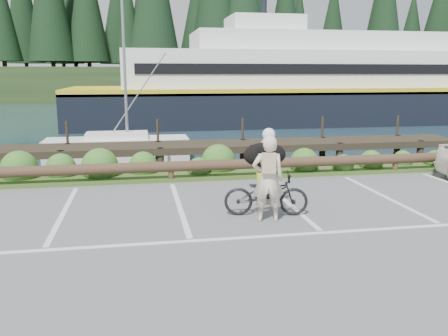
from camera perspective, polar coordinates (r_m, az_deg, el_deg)
The scene contains 7 objects.
ground at distance 9.32m, azimuth -4.30°, elevation -7.94°, with size 72.00×72.00×0.00m, color #59595B.
harbor_backdrop at distance 87.33m, azimuth -9.64°, elevation 9.15°, with size 170.00×160.00×30.00m.
vegetation_strip at distance 14.40m, azimuth -6.56°, elevation -0.86°, with size 34.00×1.60×0.10m, color #3D5B21.
log_rail at distance 13.73m, azimuth -6.36°, elevation -1.67°, with size 32.00×0.30×0.60m, color #443021, non-canonical shape.
bicycle at distance 10.41m, azimuth 5.08°, elevation -3.13°, with size 0.64×1.83×0.96m, color black.
cyclist at distance 9.89m, azimuth 5.31°, elevation -1.32°, with size 0.67×0.44×1.83m, color beige.
dog at distance 10.82m, azimuth 4.92°, elevation 1.59°, with size 0.99×0.48×0.57m, color black.
Camera 1 is at (-0.90, -8.75, 3.07)m, focal length 38.00 mm.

